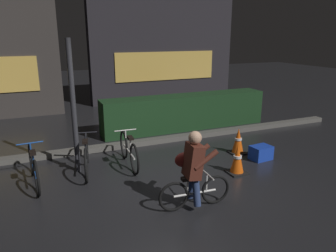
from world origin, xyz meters
TOP-DOWN VIEW (x-y plane):
  - ground_plane at (0.00, 0.00)m, footprint 40.00×40.00m
  - sidewalk_curb at (0.00, 2.20)m, footprint 12.00×0.24m
  - hedge_row at (1.80, 3.10)m, footprint 4.80×0.70m
  - storefront_right at (2.81, 7.20)m, footprint 5.87×0.54m
  - street_post at (-1.47, 1.20)m, footprint 0.10×0.10m
  - parked_bike_left_mid at (-2.27, 0.92)m, footprint 0.46×1.55m
  - parked_bike_center_left at (-1.31, 1.12)m, footprint 0.46×1.58m
  - parked_bike_center_right at (-0.46, 1.09)m, footprint 0.46×1.51m
  - traffic_cone_near at (1.36, -0.10)m, footprint 0.36×0.36m
  - traffic_cone_far at (2.00, 0.80)m, footprint 0.36×0.36m
  - blue_crate at (2.25, 0.30)m, footprint 0.47×0.36m
  - cyclist at (-0.02, -0.89)m, footprint 1.19×0.54m

SIDE VIEW (x-z plane):
  - ground_plane at x=0.00m, z-range 0.00..0.00m
  - sidewalk_curb at x=0.00m, z-range 0.00..0.12m
  - blue_crate at x=2.25m, z-range 0.00..0.30m
  - traffic_cone_near at x=1.36m, z-range -0.01..0.58m
  - traffic_cone_far at x=2.00m, z-range -0.01..0.58m
  - parked_bike_center_right at x=-0.46m, z-range -0.03..0.67m
  - parked_bike_left_mid at x=-2.27m, z-range -0.03..0.68m
  - parked_bike_center_left at x=-1.31m, z-range -0.03..0.70m
  - hedge_row at x=1.80m, z-range 0.00..0.96m
  - cyclist at x=-0.02m, z-range 0.01..1.25m
  - street_post at x=-1.47m, z-range 0.00..2.55m
  - storefront_right at x=2.81m, z-range -0.01..5.04m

